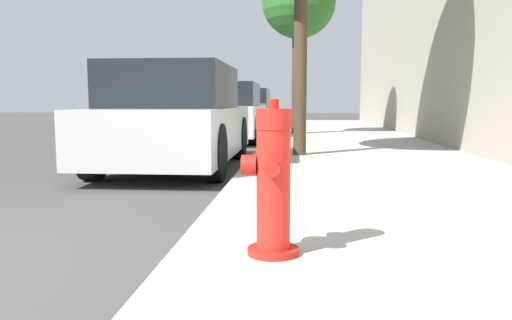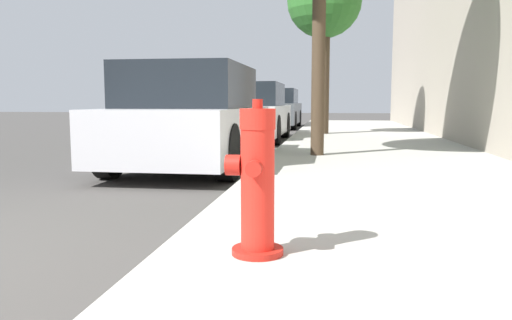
# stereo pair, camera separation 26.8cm
# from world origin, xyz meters

# --- Properties ---
(sidewalk_slab) EXTENTS (3.44, 40.00, 0.13)m
(sidewalk_slab) POSITION_xyz_m (3.43, 0.00, 0.07)
(sidewalk_slab) COLOR #A8A59E
(sidewalk_slab) RESTS_ON ground_plane
(fire_hydrant) EXTENTS (0.31, 0.31, 0.84)m
(fire_hydrant) POSITION_xyz_m (2.28, 0.33, 0.52)
(fire_hydrant) COLOR red
(fire_hydrant) RESTS_ON sidewalk_slab
(parked_car_near) EXTENTS (1.72, 3.96, 1.47)m
(parked_car_near) POSITION_xyz_m (0.68, 4.74, 0.71)
(parked_car_near) COLOR #B7B7BC
(parked_car_near) RESTS_ON ground_plane
(parked_car_mid) EXTENTS (1.79, 3.86, 1.40)m
(parked_car_mid) POSITION_xyz_m (0.64, 9.77, 0.68)
(parked_car_mid) COLOR silver
(parked_car_mid) RESTS_ON ground_plane
(parked_car_far) EXTENTS (1.88, 4.02, 1.41)m
(parked_car_far) POSITION_xyz_m (0.52, 15.91, 0.68)
(parked_car_far) COLOR #4C5156
(parked_car_far) RESTS_ON ground_plane
(street_tree_far) EXTENTS (1.87, 1.87, 4.29)m
(street_tree_far) POSITION_xyz_m (2.42, 10.71, 3.41)
(street_tree_far) COLOR #423323
(street_tree_far) RESTS_ON sidewalk_slab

